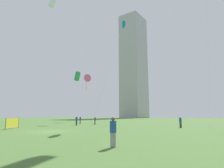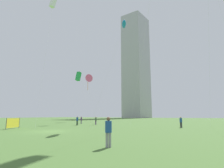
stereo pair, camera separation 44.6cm
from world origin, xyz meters
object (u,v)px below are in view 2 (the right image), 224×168
Objects in this scene: person_standing_3 at (181,121)px; kite_flying_2 at (53,3)px; person_standing_4 at (108,130)px; kite_flying_3 at (88,78)px; person_standing_0 at (77,120)px; distant_highrise_0 at (136,66)px; kite_flying_4 at (124,24)px; person_standing_2 at (81,120)px; person_standing_1 at (96,120)px; event_banner at (13,123)px; kite_flying_5 at (78,76)px.

kite_flying_2 is (-21.09, -7.67, 22.63)m from person_standing_3.
person_standing_4 is at bearing -31.21° from kite_flying_2.
kite_flying_2 reaches higher than kite_flying_3.
person_standing_0 is 121.67m from distant_highrise_0.
distant_highrise_0 reaches higher than kite_flying_3.
kite_flying_4 is (22.63, -17.73, 4.57)m from kite_flying_3.
person_standing_4 is (22.13, -22.96, 0.08)m from person_standing_2.
event_banner is at bearing -75.52° from person_standing_1.
person_standing_1 is at bearing 94.80° from person_standing_4.
person_standing_4 reaches higher than event_banner.
distant_highrise_0 is 131.82m from event_banner.
person_standing_0 is at bearing -83.39° from person_standing_2.
kite_flying_4 is (8.07, -2.77, 17.07)m from person_standing_1.
person_standing_3 is 36.88m from kite_flying_3.
person_standing_2 is at bearing 98.52° from event_banner.
kite_flying_3 is at bearing 152.73° from person_standing_3.
person_standing_2 is 17.26m from event_banner.
person_standing_1 is 11.10m from kite_flying_5.
distant_highrise_0 is (-55.22, 105.29, 40.43)m from person_standing_3.
person_standing_0 is 25.32m from person_standing_4.
person_standing_0 is 11.65m from event_banner.
person_standing_1 is at bearing -45.77° from kite_flying_3.
kite_flying_5 reaches higher than event_banner.
distant_highrise_0 is at bearing 107.70° from kite_flying_5.
kite_flying_3 reaches higher than person_standing_4.
kite_flying_2 is at bearing -156.57° from kite_flying_4.
kite_flying_3 reaches higher than person_standing_2.
person_standing_3 is 20.72m from person_standing_4.
distant_highrise_0 is at bearing 80.22° from person_standing_4.
person_standing_0 is at bearing -173.57° from kite_flying_4.
person_standing_2 is 31.89m from person_standing_4.
person_standing_0 is 1.08× the size of person_standing_2.
person_standing_0 is at bearing 54.17° from kite_flying_2.
person_standing_0 reaches higher than person_standing_2.
person_standing_1 is at bearing 60.78° from kite_flying_2.
person_standing_1 is 0.14× the size of kite_flying_5.
person_standing_4 is 0.07× the size of kite_flying_2.
person_standing_0 is 0.61× the size of event_banner.
event_banner is (-10.75, -12.65, -17.20)m from kite_flying_4.
person_standing_0 is 0.15× the size of kite_flying_5.
kite_flying_3 is (-14.56, 14.96, 12.49)m from person_standing_1.
event_banner is (11.88, -30.38, -12.62)m from kite_flying_3.
person_standing_2 is at bearing -67.72° from distant_highrise_0.
person_standing_0 is at bearing 83.85° from event_banner.
event_banner is at bearing -69.02° from distant_highrise_0.
person_standing_2 is at bearing -173.14° from person_standing_1.
kite_flying_3 is at bearing 158.54° from person_standing_1.
kite_flying_3 is at bearing -70.65° from distant_highrise_0.
kite_flying_4 is at bearing 120.31° from person_standing_0.
kite_flying_5 reaches higher than person_standing_1.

